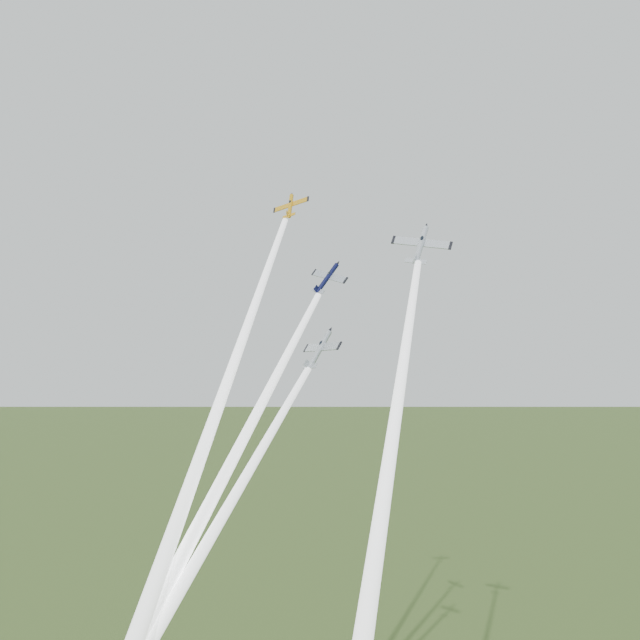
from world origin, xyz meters
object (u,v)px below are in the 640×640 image
at_px(plane_yellow, 290,206).
at_px(plane_navy, 327,278).
at_px(plane_silver_low, 320,349).
at_px(plane_silver_right, 421,245).

bearing_deg(plane_yellow, plane_navy, -39.47).
bearing_deg(plane_silver_low, plane_silver_right, 46.39).
height_order(plane_yellow, plane_silver_right, plane_yellow).
height_order(plane_yellow, plane_silver_low, plane_yellow).
xyz_separation_m(plane_navy, plane_silver_right, (16.14, 0.69, 3.89)).
relative_size(plane_silver_right, plane_silver_low, 1.06).
bearing_deg(plane_silver_low, plane_navy, 134.74).
distance_m(plane_navy, plane_silver_low, 13.50).
relative_size(plane_yellow, plane_silver_low, 0.83).
distance_m(plane_navy, plane_silver_right, 16.62).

